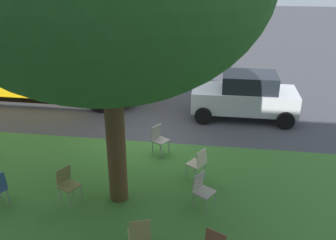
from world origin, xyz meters
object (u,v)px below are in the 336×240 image
Objects in this scene: chair_6 at (202,188)px; parked_car at (245,95)px; chair_2 at (159,137)px; school_bus at (14,55)px; chair_3 at (140,233)px; chair_4 at (198,162)px; chair_0 at (67,182)px.

chair_6 is 0.24× the size of parked_car.
school_bus reaches higher than chair_2.
chair_3 is at bearing 94.56° from chair_2.
chair_4 is at bearing 145.54° from school_bus.
school_bus is (6.72, -4.19, 1.24)m from chair_2.
chair_4 is at bearing -107.72° from chair_3.
chair_0 is 1.00× the size of chair_3.
parked_car is at bearing -106.92° from chair_4.
chair_3 is (-2.07, 1.50, 0.00)m from chair_0.
parked_car is at bearing -129.12° from chair_2.
chair_2 is at bearing 50.88° from parked_car.
chair_3 and chair_4 have the same top height.
parked_car is (-1.20, -5.68, 0.32)m from chair_6.
chair_6 is at bearing 120.04° from chair_2.
chair_4 is 1.19m from chair_6.
chair_2 is 1.00× the size of chair_6.
chair_0 is 3.29m from chair_4.
school_bus is at bearing -49.83° from chair_3.
chair_3 is 3.02m from chair_4.
chair_0 is at bearing 53.48° from parked_car.
chair_0 is 1.00× the size of chair_4.
parked_car is 0.36× the size of school_bus.
chair_6 is (-1.09, -1.70, 0.00)m from chair_3.
chair_3 is at bearing 72.77° from parked_car.
chair_4 is (-2.99, -1.38, 0.00)m from chair_0.
chair_2 and chair_3 have the same top height.
parked_car reaches higher than chair_2.
chair_4 is 9.74m from school_bus.
chair_3 is 7.73m from parked_car.
chair_0 is 2.55m from chair_3.
chair_4 is 1.00× the size of chair_6.
chair_6 is at bearing -176.24° from chair_0.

